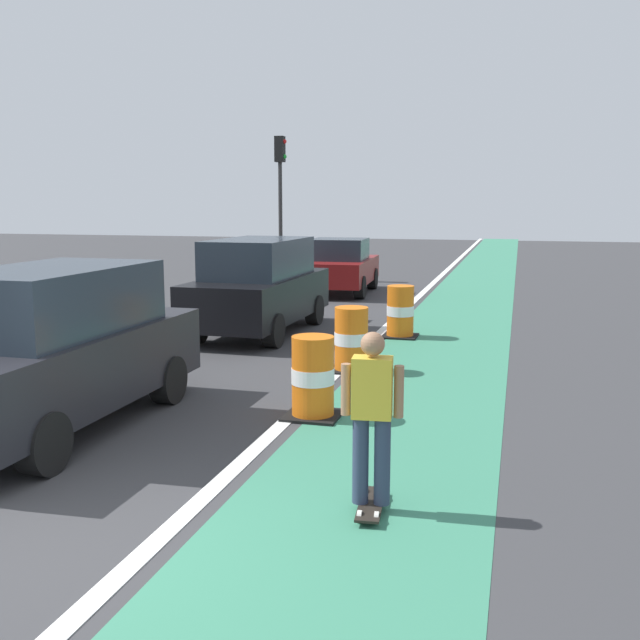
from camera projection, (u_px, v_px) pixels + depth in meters
ground_plane at (37, 549)px, 6.06m from camera, size 100.00×100.00×0.00m
bike_lane_strip at (455, 326)px, 16.87m from camera, size 2.50×80.00×0.01m
lane_divider_stripe at (391, 323)px, 17.26m from camera, size 0.20×80.00×0.01m
skateboarder_on_lane at (372, 416)px, 6.66m from camera, size 0.57×0.82×1.69m
parked_suv_nearest at (54, 348)px, 9.12m from camera, size 1.93×4.60×2.04m
parked_suv_second at (259, 286)px, 15.77m from camera, size 1.97×4.63×2.04m
parked_sedan_third at (340, 267)px, 22.66m from camera, size 2.08×4.19×1.70m
traffic_barrel_front at (313, 378)px, 9.68m from camera, size 0.73×0.73×1.09m
traffic_barrel_mid at (351, 340)px, 12.30m from camera, size 0.73×0.73×1.09m
traffic_barrel_back at (400, 312)px, 15.39m from camera, size 0.73×0.73×1.09m
traffic_light_corner at (280, 182)px, 26.17m from camera, size 0.41×0.32×5.10m
pedestrian_crossing at (228, 267)px, 22.05m from camera, size 0.34×0.20×1.61m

